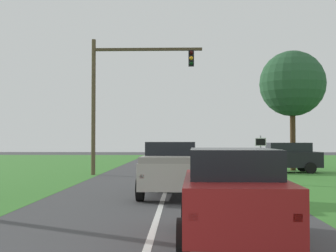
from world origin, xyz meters
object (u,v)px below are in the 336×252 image
pickup_truck_lead (172,169)px  keep_moving_sign (261,150)px  traffic_light (121,87)px  oak_tree_right (292,84)px  crossing_suv_far (286,157)px  red_suv_near (233,193)px

pickup_truck_lead → keep_moving_sign: (4.67, 8.66, 0.46)m
traffic_light → oak_tree_right: 11.78m
keep_moving_sign → crossing_suv_far: (2.19, 3.68, -0.49)m
pickup_truck_lead → traffic_light: bearing=107.6°
traffic_light → keep_moving_sign: size_ratio=3.49×
crossing_suv_far → red_suv_near: bearing=-105.4°
traffic_light → crossing_suv_far: bearing=12.7°
red_suv_near → keep_moving_sign: 16.51m
oak_tree_right → crossing_suv_far: (-0.91, -1.98, -4.81)m
keep_moving_sign → traffic_light: bearing=169.8°
red_suv_near → pickup_truck_lead: bearing=100.3°
red_suv_near → oak_tree_right: size_ratio=0.56×
traffic_light → oak_tree_right: oak_tree_right is taller
pickup_truck_lead → crossing_suv_far: 14.12m
traffic_light → crossing_suv_far: size_ratio=1.86×
red_suv_near → pickup_truck_lead: size_ratio=0.91×
traffic_light → crossing_suv_far: traffic_light is taller
pickup_truck_lead → oak_tree_right: bearing=61.5°
pickup_truck_lead → crossing_suv_far: bearing=60.9°
crossing_suv_far → oak_tree_right: bearing=65.3°
red_suv_near → crossing_suv_far: bearing=74.6°
pickup_truck_lead → crossing_suv_far: (6.86, 12.34, -0.02)m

